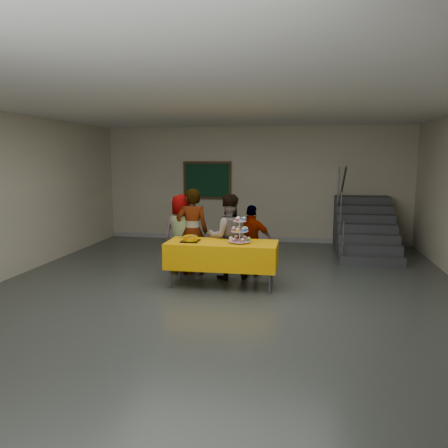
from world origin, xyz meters
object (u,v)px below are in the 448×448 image
(bear_cake, at_px, (190,238))
(schoolchild_a, at_px, (182,234))
(cupcake_stand, at_px, (240,233))
(noticeboard, at_px, (207,180))
(staircase, at_px, (364,231))
(schoolchild_c, at_px, (228,237))
(bake_table, at_px, (222,254))
(schoolchild_b, at_px, (192,232))
(schoolchild_d, at_px, (252,241))

(bear_cake, xyz_separation_m, schoolchild_a, (-0.38, 0.83, -0.07))
(cupcake_stand, height_order, noticeboard, noticeboard)
(staircase, height_order, noticeboard, noticeboard)
(schoolchild_a, height_order, schoolchild_c, schoolchild_c)
(bake_table, xyz_separation_m, bear_cake, (-0.54, -0.06, 0.27))
(bake_table, height_order, schoolchild_b, schoolchild_b)
(bake_table, bearing_deg, staircase, 50.72)
(schoolchild_d, distance_m, staircase, 3.53)
(schoolchild_b, bearing_deg, bear_cake, 86.30)
(bake_table, relative_size, cupcake_stand, 4.22)
(cupcake_stand, height_order, schoolchild_a, schoolchild_a)
(bear_cake, xyz_separation_m, staircase, (3.31, 3.45, -0.34))
(schoolchild_b, relative_size, noticeboard, 1.26)
(bear_cake, distance_m, schoolchild_a, 0.91)
(schoolchild_d, height_order, noticeboard, noticeboard)
(schoolchild_a, xyz_separation_m, noticeboard, (-0.26, 3.46, 0.84))
(bear_cake, distance_m, noticeboard, 4.40)
(bake_table, distance_m, schoolchild_d, 0.89)
(cupcake_stand, distance_m, staircase, 4.24)
(bear_cake, distance_m, schoolchild_c, 0.79)
(staircase, bearing_deg, cupcake_stand, -125.89)
(cupcake_stand, height_order, schoolchild_b, schoolchild_b)
(schoolchild_c, bearing_deg, schoolchild_b, -28.93)
(schoolchild_a, xyz_separation_m, schoolchild_b, (0.23, -0.11, 0.06))
(cupcake_stand, bearing_deg, bake_table, 176.73)
(cupcake_stand, xyz_separation_m, schoolchild_c, (-0.29, 0.52, -0.17))
(schoolchild_a, bearing_deg, staircase, -137.37)
(schoolchild_c, distance_m, staircase, 4.00)
(cupcake_stand, xyz_separation_m, schoolchild_d, (0.12, 0.79, -0.28))
(bake_table, height_order, schoolchild_c, schoolchild_c)
(staircase, bearing_deg, noticeboard, 168.09)
(bear_cake, bearing_deg, schoolchild_a, 114.89)
(schoolchild_a, distance_m, schoolchild_b, 0.26)
(bear_cake, bearing_deg, cupcake_stand, 2.67)
(schoolchild_c, xyz_separation_m, noticeboard, (-1.21, 3.73, 0.83))
(staircase, relative_size, noticeboard, 1.85)
(cupcake_stand, bearing_deg, schoolchild_b, 145.78)
(schoolchild_b, height_order, staircase, staircase)
(bake_table, xyz_separation_m, schoolchild_b, (-0.69, 0.66, 0.26))
(schoolchild_c, height_order, schoolchild_d, schoolchild_c)
(schoolchild_b, xyz_separation_m, schoolchild_d, (1.11, 0.11, -0.15))
(bake_table, distance_m, schoolchild_a, 1.22)
(bear_cake, height_order, noticeboard, noticeboard)
(bear_cake, xyz_separation_m, schoolchild_d, (0.96, 0.83, -0.17))
(bear_cake, height_order, schoolchild_a, schoolchild_a)
(schoolchild_a, bearing_deg, cupcake_stand, 154.64)
(cupcake_stand, bearing_deg, schoolchild_d, 81.59)
(schoolchild_b, height_order, schoolchild_c, schoolchild_b)
(noticeboard, bearing_deg, bear_cake, -81.42)
(bake_table, height_order, schoolchild_d, schoolchild_d)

